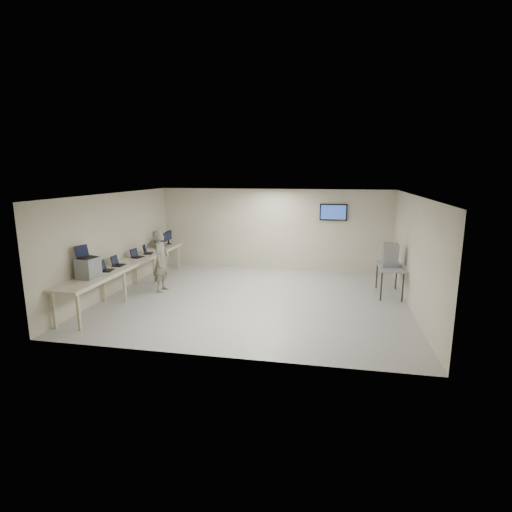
% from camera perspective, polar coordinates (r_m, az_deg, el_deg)
% --- Properties ---
extents(room, '(8.01, 7.01, 2.81)m').
position_cam_1_polar(room, '(10.54, 0.03, 1.22)').
color(room, gray).
rests_on(room, ground).
extents(workbench, '(0.76, 6.00, 0.90)m').
position_cam_1_polar(workbench, '(11.83, -17.52, -1.04)').
color(workbench, '#BFB39F').
rests_on(workbench, ground).
extents(equipment_box, '(0.45, 0.50, 0.49)m').
position_cam_1_polar(equipment_box, '(10.24, -22.85, -1.58)').
color(equipment_box, gray).
rests_on(equipment_box, workbench).
extents(laptop_on_box, '(0.41, 0.45, 0.30)m').
position_cam_1_polar(laptop_on_box, '(10.21, -23.27, 0.19)').
color(laptop_on_box, black).
rests_on(laptop_on_box, equipment_box).
extents(laptop_0, '(0.34, 0.38, 0.27)m').
position_cam_1_polar(laptop_0, '(10.86, -20.74, -1.62)').
color(laptop_0, black).
rests_on(laptop_0, workbench).
extents(laptop_1, '(0.28, 0.34, 0.27)m').
position_cam_1_polar(laptop_1, '(11.35, -19.24, -0.95)').
color(laptop_1, black).
rests_on(laptop_1, workbench).
extents(laptop_2, '(0.32, 0.37, 0.26)m').
position_cam_1_polar(laptop_2, '(12.25, -16.75, 0.12)').
color(laptop_2, black).
rests_on(laptop_2, workbench).
extents(laptop_3, '(0.37, 0.40, 0.27)m').
position_cam_1_polar(laptop_3, '(12.74, -15.34, 0.65)').
color(laptop_3, black).
rests_on(laptop_3, workbench).
extents(laptop_4, '(0.38, 0.42, 0.29)m').
position_cam_1_polar(laptop_4, '(13.57, -13.75, 1.43)').
color(laptop_4, black).
rests_on(laptop_4, workbench).
extents(monitor_near, '(0.19, 0.44, 0.43)m').
position_cam_1_polar(monitor_near, '(13.84, -13.06, 2.44)').
color(monitor_near, black).
rests_on(monitor_near, workbench).
extents(monitor_far, '(0.21, 0.46, 0.46)m').
position_cam_1_polar(monitor_far, '(14.20, -12.41, 2.78)').
color(monitor_far, black).
rests_on(monitor_far, workbench).
extents(soldier, '(0.43, 0.65, 1.77)m').
position_cam_1_polar(soldier, '(11.68, -13.38, -0.68)').
color(soldier, '#5E614F').
rests_on(soldier, ground).
extents(side_table, '(0.64, 1.38, 0.83)m').
position_cam_1_polar(side_table, '(11.63, 18.60, -1.70)').
color(side_table, gray).
rests_on(side_table, ground).
extents(storage_bins, '(0.40, 0.44, 0.63)m').
position_cam_1_polar(storage_bins, '(11.54, 18.63, 0.17)').
color(storage_bins, gray).
rests_on(storage_bins, side_table).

